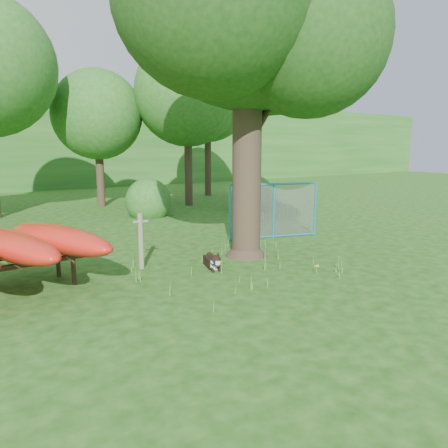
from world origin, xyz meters
TOP-DOWN VIEW (x-y plane):
  - ground at (0.00, 0.00)m, footprint 80.00×80.00m
  - oak_tree at (1.22, 1.81)m, footprint 6.87×5.98m
  - wooden_post at (-1.38, 2.17)m, footprint 0.34×0.13m
  - husky_dog at (-0.05, 1.28)m, footprint 0.48×0.94m
  - fence_section at (3.28, 3.03)m, footprint 2.72×0.91m
  - wildflower_clump at (1.51, -0.39)m, footprint 0.10×0.10m
  - bg_tree_c at (1.50, 13.00)m, footprint 4.00×4.00m
  - bg_tree_d at (5.00, 11.00)m, footprint 4.80×4.80m
  - bg_tree_e at (8.00, 14.00)m, footprint 4.60×4.60m
  - shrub_right at (6.50, 8.00)m, footprint 1.80×1.80m
  - shrub_mid at (2.00, 9.00)m, footprint 1.80×1.80m
  - wooded_hillside at (0.00, 28.00)m, footprint 80.00×12.00m

SIDE VIEW (x-z plane):
  - ground at x=0.00m, z-range 0.00..0.00m
  - shrub_right at x=6.50m, z-range -0.90..0.90m
  - shrub_mid at x=2.00m, z-range -0.90..0.90m
  - husky_dog at x=-0.05m, z-range -0.06..0.37m
  - wildflower_clump at x=1.51m, z-range 0.06..0.28m
  - wooden_post at x=-1.38m, z-range 0.04..1.30m
  - fence_section at x=3.28m, z-range -0.55..2.21m
  - wooded_hillside at x=0.00m, z-range 0.00..6.00m
  - bg_tree_c at x=1.50m, z-range 1.05..7.17m
  - bg_tree_d at x=5.00m, z-range 1.33..8.83m
  - bg_tree_e at x=8.00m, z-range 1.46..9.01m
  - oak_tree at x=1.22m, z-range 1.47..10.30m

